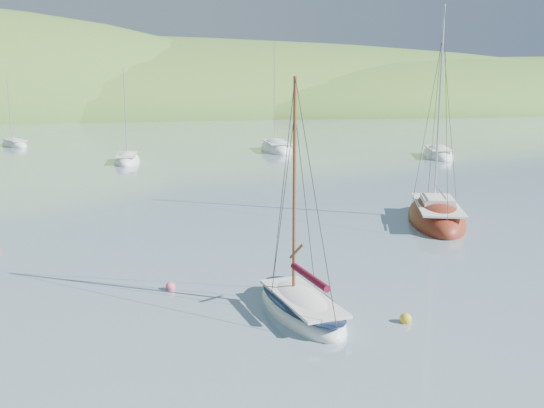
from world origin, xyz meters
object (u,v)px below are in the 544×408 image
object	(u,v)px
distant_sloop_b	(276,149)
distant_sloop_c	(14,145)
daysailer_white	(301,308)
sloop_red	(436,218)
distant_sloop_a	(127,161)
distant_sloop_d	(438,155)

from	to	relation	value
distant_sloop_b	distant_sloop_c	world-z (taller)	distant_sloop_b
distant_sloop_b	daysailer_white	bearing A→B (deg)	-99.07
distant_sloop_b	sloop_red	bearing A→B (deg)	-86.66
distant_sloop_c	daysailer_white	bearing A→B (deg)	-98.48
sloop_red	distant_sloop_a	distance (m)	36.63
distant_sloop_a	distant_sloop_c	size ratio (longest dim) A/B	1.05
distant_sloop_a	distant_sloop_b	world-z (taller)	distant_sloop_b
distant_sloop_c	distant_sloop_d	world-z (taller)	distant_sloop_d
daysailer_white	distant_sloop_b	size ratio (longest dim) A/B	0.62
distant_sloop_a	distant_sloop_b	xyz separation A→B (m)	(17.96, 6.27, 0.04)
daysailer_white	distant_sloop_a	size ratio (longest dim) A/B	0.83
daysailer_white	distant_sloop_d	bearing A→B (deg)	48.96
distant_sloop_b	distant_sloop_c	xyz separation A→B (m)	(-30.73, 15.83, -0.05)
distant_sloop_a	distant_sloop_c	world-z (taller)	distant_sloop_a
distant_sloop_a	distant_sloop_d	size ratio (longest dim) A/B	0.85
distant_sloop_b	distant_sloop_d	distance (m)	18.89
distant_sloop_d	sloop_red	bearing A→B (deg)	-98.66
sloop_red	distant_sloop_c	size ratio (longest dim) A/B	1.34
distant_sloop_b	distant_sloop_a	bearing A→B (deg)	-153.12
daysailer_white	sloop_red	size ratio (longest dim) A/B	0.65
daysailer_white	distant_sloop_a	bearing A→B (deg)	90.00
distant_sloop_d	distant_sloop_c	bearing A→B (deg)	173.11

